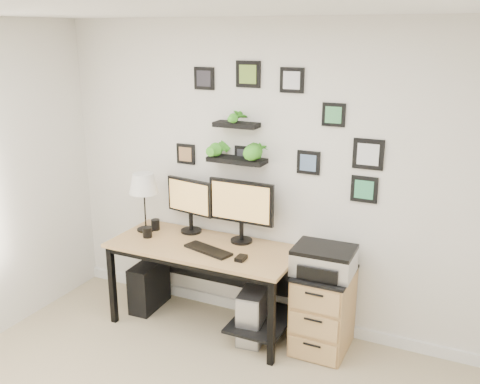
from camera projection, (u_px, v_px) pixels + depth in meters
The scene contains 14 objects.
room at pixel (271, 312), 4.82m from camera, with size 4.00×4.00×4.00m.
desk at pixel (209, 258), 4.57m from camera, with size 1.60×0.70×0.75m.
monitor_left at pixel (190, 202), 4.73m from camera, with size 0.48×0.22×0.49m.
monitor_right at pixel (241, 206), 4.50m from camera, with size 0.59×0.19×0.54m.
keyboard at pixel (208, 250), 4.39m from camera, with size 0.43×0.14×0.02m, color black.
mouse at pixel (241, 258), 4.22m from camera, with size 0.07×0.11×0.03m, color black.
table_lamp at pixel (144, 185), 4.74m from camera, with size 0.26×0.26×0.53m.
mug at pixel (147, 232), 4.68m from camera, with size 0.08×0.08×0.09m, color black.
pen_cup at pixel (156, 225), 4.86m from camera, with size 0.08×0.08×0.10m, color black.
pc_tower_black at pixel (149, 285), 4.97m from camera, with size 0.20×0.44×0.44m, color black.
pc_tower_grey at pixel (255, 313), 4.48m from camera, with size 0.25×0.47×0.45m.
file_cabinet at pixel (323, 310), 4.29m from camera, with size 0.43×0.53×0.67m.
printer at pixel (324, 260), 4.15m from camera, with size 0.47×0.39×0.21m.
wall_decor at pixel (251, 136), 4.39m from camera, with size 1.83×0.18×1.06m.
Camera 1 is at (1.58, -2.03, 2.48)m, focal length 40.00 mm.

